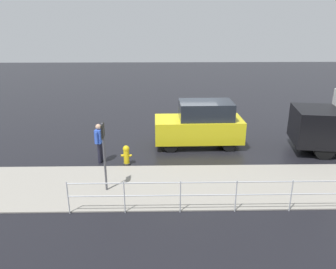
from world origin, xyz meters
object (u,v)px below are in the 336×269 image
at_px(moving_hatchback, 200,124).
at_px(sign_post, 104,147).
at_px(fire_hydrant, 126,155).
at_px(pedestrian, 99,140).

distance_m(moving_hatchback, sign_post, 5.52).
xyz_separation_m(fire_hydrant, pedestrian, (1.08, -0.24, 0.56)).
height_order(moving_hatchback, sign_post, sign_post).
height_order(moving_hatchback, pedestrian, moving_hatchback).
bearing_deg(moving_hatchback, fire_hydrant, 32.56).
height_order(fire_hydrant, pedestrian, pedestrian).
bearing_deg(fire_hydrant, moving_hatchback, -147.44).
xyz_separation_m(moving_hatchback, sign_post, (3.62, 4.13, 0.55)).
height_order(moving_hatchback, fire_hydrant, moving_hatchback).
bearing_deg(pedestrian, sign_post, 104.46).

